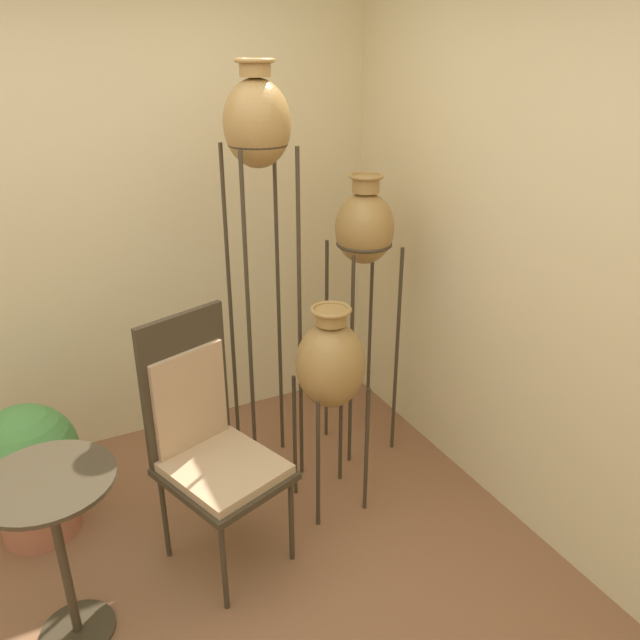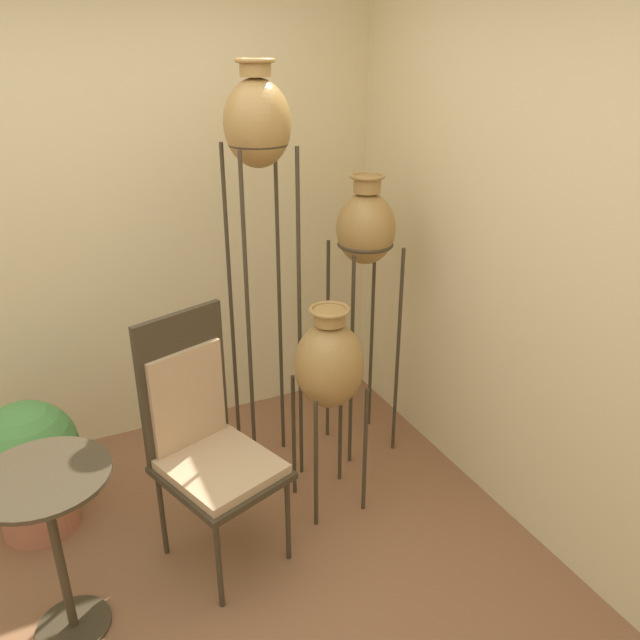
% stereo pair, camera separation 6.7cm
% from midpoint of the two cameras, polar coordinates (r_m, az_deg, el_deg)
% --- Properties ---
extents(wall_back, '(7.32, 0.06, 2.70)m').
position_cam_midpoint_polar(wall_back, '(3.56, -21.20, 8.76)').
color(wall_back, beige).
rests_on(wall_back, ground_plane).
extents(wall_right, '(0.06, 7.32, 2.70)m').
position_cam_midpoint_polar(wall_right, '(2.79, 20.99, 4.98)').
color(wall_right, beige).
rests_on(wall_right, ground_plane).
extents(vase_stand_tall, '(0.31, 0.31, 2.13)m').
position_cam_midpoint_polar(vase_stand_tall, '(2.94, -6.40, 16.30)').
color(vase_stand_tall, '#382D1E').
rests_on(vase_stand_tall, ground_plane).
extents(vase_stand_medium, '(0.31, 0.31, 1.59)m').
position_cam_midpoint_polar(vase_stand_medium, '(3.27, 3.50, 7.97)').
color(vase_stand_medium, '#382D1E').
rests_on(vase_stand_medium, ground_plane).
extents(vase_stand_short, '(0.33, 0.33, 1.09)m').
position_cam_midpoint_polar(vase_stand_short, '(2.95, 0.33, -4.12)').
color(vase_stand_short, '#382D1E').
rests_on(vase_stand_short, ground_plane).
extents(chair, '(0.59, 0.63, 1.15)m').
position_cam_midpoint_polar(chair, '(2.81, -10.92, -10.38)').
color(chair, '#382D1E').
rests_on(chair, ground_plane).
extents(side_table, '(0.49, 0.49, 0.76)m').
position_cam_midpoint_polar(side_table, '(2.63, -23.74, -16.79)').
color(side_table, '#382D1E').
rests_on(side_table, ground_plane).
extents(potted_plant, '(0.47, 0.47, 0.68)m').
position_cam_midpoint_polar(potted_plant, '(3.30, -25.56, -12.15)').
color(potted_plant, '#B26647').
rests_on(potted_plant, ground_plane).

